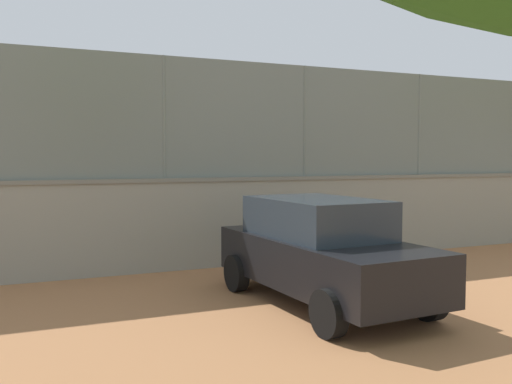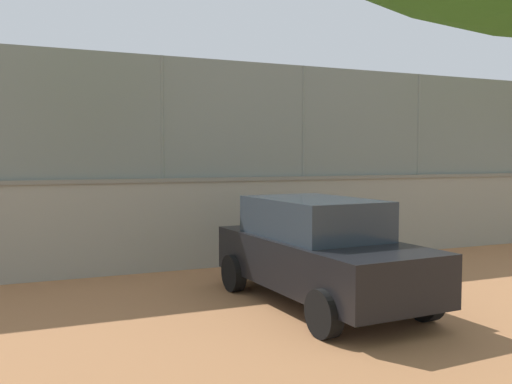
{
  "view_description": "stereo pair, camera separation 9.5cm",
  "coord_description": "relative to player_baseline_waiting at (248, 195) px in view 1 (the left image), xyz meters",
  "views": [
    {
      "loc": [
        7.1,
        23.45,
        2.25
      ],
      "look_at": [
        -0.57,
        7.45,
        1.15
      ],
      "focal_mm": 39.2,
      "sensor_mm": 36.0,
      "label": 1
    },
    {
      "loc": [
        7.01,
        23.49,
        2.25
      ],
      "look_at": [
        -0.57,
        7.45,
        1.15
      ],
      "focal_mm": 39.2,
      "sensor_mm": 36.0,
      "label": 2
    }
  ],
  "objects": [
    {
      "name": "perimeter_wall",
      "position": [
        4.07,
        8.3,
        0.08
      ],
      "size": [
        28.67,
        1.38,
        1.84
      ],
      "color": "gray",
      "rests_on": "ground_plane"
    },
    {
      "name": "ground_plane",
      "position": [
        1.67,
        -4.49,
        -0.85
      ],
      "size": [
        260.0,
        260.0,
        0.0
      ],
      "primitive_type": "plane",
      "color": "#A36B42"
    },
    {
      "name": "spare_ball_by_wall",
      "position": [
        6.02,
        6.46,
        -0.76
      ],
      "size": [
        0.18,
        0.18,
        0.18
      ],
      "primitive_type": "sphere",
      "color": "white",
      "rests_on": "ground_plane"
    },
    {
      "name": "sports_ball",
      "position": [
        0.81,
        2.29,
        -0.78
      ],
      "size": [
        0.15,
        0.15,
        0.15
      ],
      "primitive_type": "sphere",
      "color": "yellow",
      "rests_on": "ground_plane"
    },
    {
      "name": "player_baseline_waiting",
      "position": [
        0.0,
        0.0,
        0.0
      ],
      "size": [
        0.88,
        1.01,
        1.46
      ],
      "color": "black",
      "rests_on": "ground_plane"
    },
    {
      "name": "player_foreground_swinging",
      "position": [
        1.13,
        3.24,
        0.09
      ],
      "size": [
        0.96,
        0.89,
        1.59
      ],
      "color": "#B2B2B2",
      "rests_on": "ground_plane"
    },
    {
      "name": "fence_panel_on_wall",
      "position": [
        4.07,
        8.3,
        2.19
      ],
      "size": [
        28.16,
        1.12,
        2.4
      ],
      "color": "slate",
      "rests_on": "perimeter_wall"
    },
    {
      "name": "player_at_service_line",
      "position": [
        -1.74,
        -5.45,
        -0.01
      ],
      "size": [
        0.66,
        0.86,
        1.45
      ],
      "color": "#591919",
      "rests_on": "ground_plane"
    },
    {
      "name": "parked_car_black",
      "position": [
        4.19,
        11.74,
        -0.02
      ],
      "size": [
        1.93,
        4.06,
        1.62
      ],
      "color": "black",
      "rests_on": "ground_plane"
    }
  ]
}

